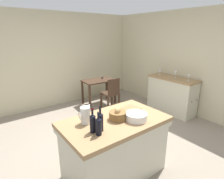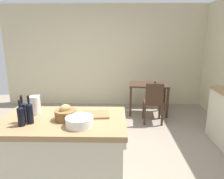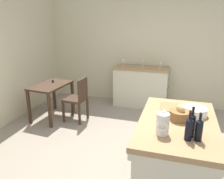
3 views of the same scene
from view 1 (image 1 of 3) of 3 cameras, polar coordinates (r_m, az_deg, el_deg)
name	(u,v)px [view 1 (image 1 of 3)]	position (r m, az deg, el deg)	size (l,w,h in m)	color
ground_plane	(106,144)	(3.66, -1.79, -16.59)	(6.76, 6.76, 0.00)	gray
wall_back	(52,60)	(5.43, -18.27, 8.60)	(5.32, 0.12, 2.60)	beige
wall_right	(189,63)	(5.06, 22.99, 7.53)	(0.12, 5.20, 2.60)	beige
island_table	(115,145)	(2.77, 0.83, -16.93)	(1.46, 0.88, 0.89)	#99754C
side_cabinet	(172,95)	(5.07, 18.06, -1.60)	(0.52, 1.27, 0.94)	#99754C
writing_desk	(99,84)	(5.36, -4.17, 1.77)	(0.94, 0.63, 0.78)	#3D281C
wooden_chair	(111,93)	(4.94, -0.25, -1.00)	(0.42, 0.42, 0.90)	#3D281C
pitcher	(85,115)	(2.44, -8.30, -7.90)	(0.17, 0.13, 0.27)	white
wash_bowl	(136,117)	(2.55, 7.55, -8.36)	(0.30, 0.30, 0.10)	white
bread_basket	(118,115)	(2.54, 1.79, -7.90)	(0.24, 0.24, 0.18)	brown
cutting_board	(129,110)	(2.85, 5.28, -6.31)	(0.34, 0.25, 0.02)	olive
wine_bottle_dark	(100,121)	(2.24, -3.65, -9.84)	(0.07, 0.07, 0.31)	black
wine_bottle_amber	(93,123)	(2.22, -6.02, -10.24)	(0.07, 0.07, 0.31)	black
wine_bottle_green	(99,126)	(2.17, -4.20, -11.20)	(0.07, 0.07, 0.29)	black
wine_glass_far_left	(189,77)	(4.70, 22.78, 3.75)	(0.07, 0.07, 0.16)	white
wine_glass_left	(176,73)	(4.96, 19.17, 4.95)	(0.07, 0.07, 0.18)	white
wine_glass_middle	(160,71)	(5.16, 14.72, 5.74)	(0.07, 0.07, 0.17)	white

